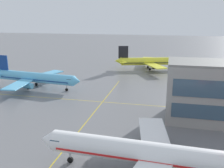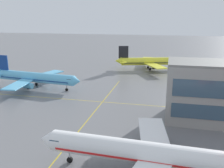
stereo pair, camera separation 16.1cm
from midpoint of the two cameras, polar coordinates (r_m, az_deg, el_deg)
name	(u,v)px [view 2 (the right image)]	position (r m, az deg, el deg)	size (l,w,h in m)	color
airliner_front_gate	(145,153)	(39.41, 7.50, -15.18)	(34.44, 29.72, 10.72)	white
airliner_second_row	(35,77)	(88.41, -16.96, 1.43)	(33.53, 28.74, 10.42)	#5BB7E5
airliner_third_row	(152,61)	(115.84, 9.09, 5.06)	(33.67, 28.73, 10.66)	yellow
taxiway_markings	(78,133)	(53.97, -7.69, -10.79)	(128.50, 87.72, 0.01)	yellow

